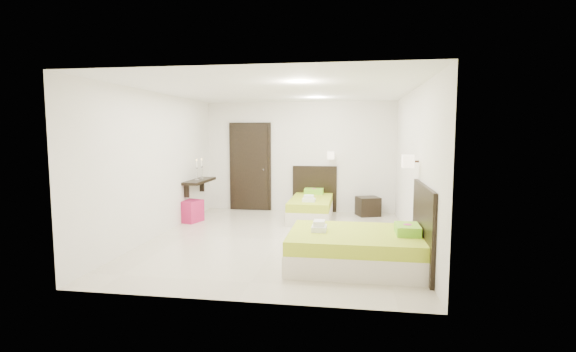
# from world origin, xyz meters

# --- Properties ---
(floor) EXTENTS (5.50, 5.50, 0.00)m
(floor) POSITION_xyz_m (0.00, 0.00, 0.00)
(floor) COLOR beige
(floor) RESTS_ON ground
(bed_single) EXTENTS (1.05, 1.75, 1.44)m
(bed_single) POSITION_xyz_m (0.37, 1.95, 0.26)
(bed_single) COLOR beige
(bed_single) RESTS_ON ground
(bed_double) EXTENTS (1.88, 1.60, 1.55)m
(bed_double) POSITION_xyz_m (1.38, -1.28, 0.28)
(bed_double) COLOR beige
(bed_double) RESTS_ON ground
(nightstand) EXTENTS (0.60, 0.56, 0.42)m
(nightstand) POSITION_xyz_m (1.61, 2.41, 0.21)
(nightstand) COLOR black
(nightstand) RESTS_ON ground
(ottoman) EXTENTS (0.56, 0.56, 0.46)m
(ottoman) POSITION_xyz_m (-2.16, 1.17, 0.23)
(ottoman) COLOR #9D1543
(ottoman) RESTS_ON ground
(door) EXTENTS (1.02, 0.15, 2.14)m
(door) POSITION_xyz_m (-1.20, 2.70, 1.05)
(door) COLOR black
(door) RESTS_ON ground
(console_shelf) EXTENTS (0.35, 1.20, 0.78)m
(console_shelf) POSITION_xyz_m (-2.08, 1.60, 0.82)
(console_shelf) COLOR black
(console_shelf) RESTS_ON ground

